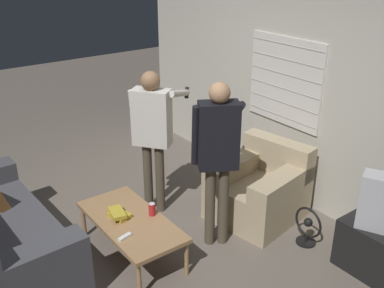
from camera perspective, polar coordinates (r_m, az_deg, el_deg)
The scene contains 10 objects.
ground_plane at distance 4.62m, azimuth -7.17°, elevation -12.91°, with size 16.00×16.00×0.00m, color #665B51.
wall_back at distance 5.21m, azimuth 11.89°, elevation 6.93°, with size 5.20×0.08×2.55m.
armchair_beige at distance 4.99m, azimuth 8.64°, elevation -5.60°, with size 0.98×1.04×0.80m.
coffee_table at distance 4.33m, azimuth -7.77°, elevation -9.87°, with size 1.19×0.57×0.39m.
person_left_standing at distance 4.75m, azimuth -5.04°, elevation 2.31°, with size 0.49×0.81×1.61m.
person_right_standing at distance 4.15m, azimuth 3.32°, elevation -0.40°, with size 0.56×0.69×1.67m.
book_stack at distance 4.35m, azimuth -9.33°, elevation -8.76°, with size 0.24×0.20×0.07m.
soda_can at distance 4.33m, azimuth -5.10°, elevation -8.25°, with size 0.07×0.07×0.13m.
spare_remote at distance 4.07m, azimuth -8.52°, elevation -11.59°, with size 0.07×0.14×0.02m.
floor_fan at distance 4.68m, azimuth 14.47°, elevation -10.11°, with size 0.32×0.20×0.40m.
Camera 1 is at (3.27, -1.74, 2.76)m, focal length 42.00 mm.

